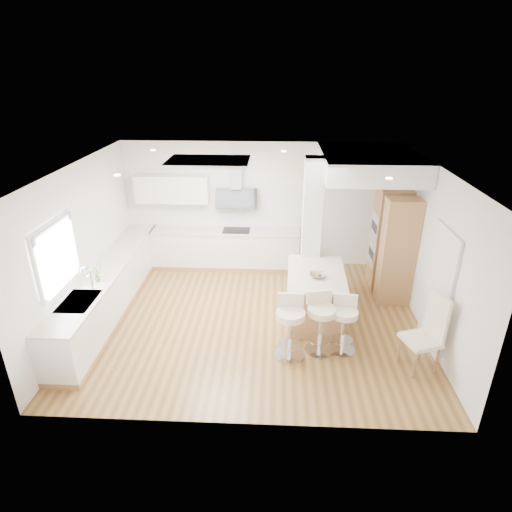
# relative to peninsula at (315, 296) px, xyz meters

# --- Properties ---
(ground) EXTENTS (6.00, 6.00, 0.00)m
(ground) POSITION_rel_peninsula_xyz_m (-1.11, -0.12, -0.47)
(ground) COLOR olive
(ground) RESTS_ON ground
(ceiling) EXTENTS (6.00, 5.00, 0.02)m
(ceiling) POSITION_rel_peninsula_xyz_m (-1.11, -0.12, -0.47)
(ceiling) COLOR white
(ceiling) RESTS_ON ground
(wall_back) EXTENTS (6.00, 0.04, 2.80)m
(wall_back) POSITION_rel_peninsula_xyz_m (-1.11, 2.38, 0.93)
(wall_back) COLOR white
(wall_back) RESTS_ON ground
(wall_left) EXTENTS (0.04, 5.00, 2.80)m
(wall_left) POSITION_rel_peninsula_xyz_m (-4.11, -0.12, 0.93)
(wall_left) COLOR white
(wall_left) RESTS_ON ground
(wall_right) EXTENTS (0.04, 5.00, 2.80)m
(wall_right) POSITION_rel_peninsula_xyz_m (1.89, -0.12, 0.93)
(wall_right) COLOR white
(wall_right) RESTS_ON ground
(skylight) EXTENTS (4.10, 2.10, 0.06)m
(skylight) POSITION_rel_peninsula_xyz_m (-1.90, 0.48, 2.30)
(skylight) COLOR white
(skylight) RESTS_ON ground
(window_left) EXTENTS (0.06, 1.28, 1.07)m
(window_left) POSITION_rel_peninsula_xyz_m (-4.07, -1.02, 1.23)
(window_left) COLOR white
(window_left) RESTS_ON ground
(doorway_right) EXTENTS (0.05, 1.00, 2.10)m
(doorway_right) POSITION_rel_peninsula_xyz_m (1.86, -0.72, 0.53)
(doorway_right) COLOR #433C34
(doorway_right) RESTS_ON ground
(counter_left) EXTENTS (0.63, 4.50, 1.35)m
(counter_left) POSITION_rel_peninsula_xyz_m (-3.81, 0.11, -0.01)
(counter_left) COLOR #B4814D
(counter_left) RESTS_ON ground
(counter_back) EXTENTS (3.62, 0.63, 2.50)m
(counter_back) POSITION_rel_peninsula_xyz_m (-2.03, 2.11, 0.23)
(counter_back) COLOR #B4814D
(counter_back) RESTS_ON ground
(pillar) EXTENTS (0.35, 0.35, 2.80)m
(pillar) POSITION_rel_peninsula_xyz_m (-0.06, 0.83, 0.93)
(pillar) COLOR white
(pillar) RESTS_ON ground
(soffit) EXTENTS (1.78, 2.20, 0.40)m
(soffit) POSITION_rel_peninsula_xyz_m (0.99, 1.28, 2.13)
(soffit) COLOR white
(soffit) RESTS_ON ground
(oven_column) EXTENTS (0.63, 1.21, 2.10)m
(oven_column) POSITION_rel_peninsula_xyz_m (1.57, 1.11, 0.58)
(oven_column) COLOR #B4814D
(oven_column) RESTS_ON ground
(peninsula) EXTENTS (1.06, 1.56, 1.00)m
(peninsula) POSITION_rel_peninsula_xyz_m (0.00, 0.00, 0.00)
(peninsula) COLOR #B4814D
(peninsula) RESTS_ON ground
(bar_stool_a) EXTENTS (0.48, 0.48, 1.06)m
(bar_stool_a) POSITION_rel_peninsula_xyz_m (-0.48, -1.15, 0.13)
(bar_stool_a) COLOR silver
(bar_stool_a) RESTS_ON ground
(bar_stool_b) EXTENTS (0.55, 0.55, 1.04)m
(bar_stool_b) POSITION_rel_peninsula_xyz_m (0.01, -1.00, 0.12)
(bar_stool_b) COLOR silver
(bar_stool_b) RESTS_ON ground
(bar_stool_c) EXTENTS (0.49, 0.49, 0.97)m
(bar_stool_c) POSITION_rel_peninsula_xyz_m (0.38, -0.96, 0.08)
(bar_stool_c) COLOR silver
(bar_stool_c) RESTS_ON ground
(dining_chair) EXTENTS (0.62, 0.62, 1.26)m
(dining_chair) POSITION_rel_peninsula_xyz_m (1.58, -1.32, 0.20)
(dining_chair) COLOR #F0E1C4
(dining_chair) RESTS_ON ground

